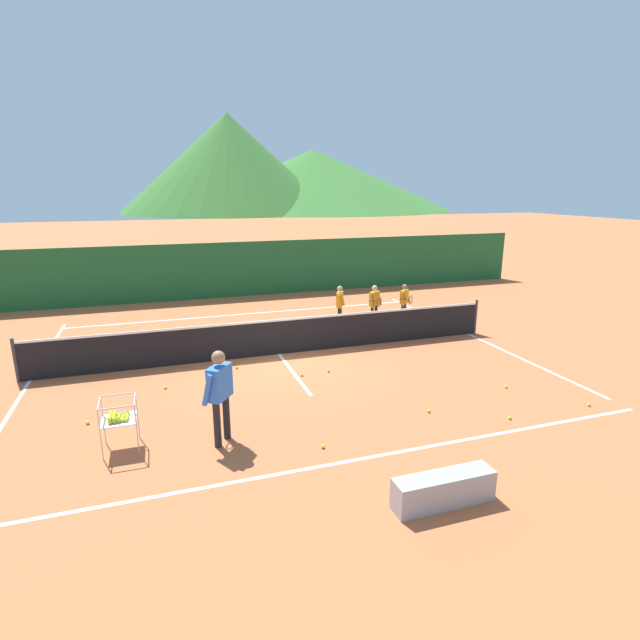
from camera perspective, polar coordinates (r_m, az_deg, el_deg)
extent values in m
plane|color=#BC6038|center=(13.32, -4.77, -3.96)|extent=(120.00, 120.00, 0.00)
cube|color=white|center=(8.48, 4.69, -15.74)|extent=(11.89, 0.08, 0.01)
cube|color=white|center=(17.64, -8.35, 0.72)|extent=(11.89, 0.08, 0.01)
cube|color=white|center=(13.34, -30.55, -6.06)|extent=(0.08, 10.18, 0.01)
cube|color=white|center=(15.74, 16.74, -1.54)|extent=(0.08, 10.18, 0.01)
cube|color=white|center=(13.32, -4.77, -3.94)|extent=(0.08, 5.77, 0.01)
cylinder|color=#333338|center=(13.23, -31.80, -4.00)|extent=(0.08, 0.08, 1.05)
cylinder|color=#333338|center=(15.73, 17.56, 0.36)|extent=(0.08, 0.08, 1.05)
cube|color=black|center=(13.18, -4.81, -2.07)|extent=(12.26, 0.02, 0.92)
cube|color=white|center=(13.05, -4.86, -0.03)|extent=(12.26, 0.03, 0.06)
cylinder|color=black|center=(8.79, -11.82, -11.75)|extent=(0.12, 0.12, 0.84)
cylinder|color=black|center=(9.04, -10.78, -10.91)|extent=(0.12, 0.12, 0.84)
cube|color=blue|center=(8.62, -11.53, -7.07)|extent=(0.49, 0.54, 0.59)
sphere|color=#996B4C|center=(8.46, -11.69, -4.26)|extent=(0.23, 0.23, 0.23)
cylinder|color=blue|center=(8.44, -12.92, -7.90)|extent=(0.24, 0.21, 0.58)
cylinder|color=blue|center=(8.89, -10.83, -6.63)|extent=(0.19, 0.18, 0.58)
torus|color=#262628|center=(9.03, -12.25, -6.70)|extent=(0.19, 0.25, 0.29)
cylinder|color=black|center=(8.91, -10.88, -6.93)|extent=(0.19, 0.16, 0.03)
cylinder|color=black|center=(16.01, 2.35, 0.58)|extent=(0.10, 0.10, 0.65)
cylinder|color=black|center=(15.78, 2.23, 0.36)|extent=(0.10, 0.10, 0.65)
cube|color=orange|center=(15.76, 2.31, 2.41)|extent=(0.34, 0.43, 0.46)
sphere|color=tan|center=(15.69, 2.33, 3.64)|extent=(0.18, 0.18, 0.18)
cylinder|color=orange|center=(15.98, 2.61, 2.48)|extent=(0.19, 0.14, 0.45)
cylinder|color=orange|center=(15.55, 2.32, 2.11)|extent=(0.15, 0.12, 0.45)
cylinder|color=black|center=(16.20, 6.48, 0.66)|extent=(0.10, 0.10, 0.65)
cylinder|color=black|center=(15.99, 6.04, 0.48)|extent=(0.10, 0.10, 0.65)
cube|color=orange|center=(15.97, 6.32, 2.48)|extent=(0.42, 0.37, 0.45)
sphere|color=#DBAD84|center=(15.89, 6.35, 3.69)|extent=(0.18, 0.18, 0.18)
cylinder|color=orange|center=(16.13, 6.88, 2.50)|extent=(0.16, 0.18, 0.44)
cylinder|color=orange|center=(15.77, 6.02, 2.21)|extent=(0.13, 0.15, 0.45)
torus|color=#262628|center=(15.64, 6.86, 2.08)|extent=(0.25, 0.19, 0.29)
cylinder|color=black|center=(15.76, 6.09, 2.21)|extent=(0.15, 0.20, 0.03)
cylinder|color=navy|center=(16.73, 9.79, 0.96)|extent=(0.09, 0.09, 0.63)
cylinder|color=navy|center=(16.51, 9.50, 0.78)|extent=(0.09, 0.09, 0.63)
cube|color=orange|center=(16.50, 9.73, 2.66)|extent=(0.39, 0.38, 0.44)
sphere|color=#996B4C|center=(16.43, 9.78, 3.79)|extent=(0.17, 0.17, 0.17)
cylinder|color=orange|center=(16.68, 10.15, 2.69)|extent=(0.16, 0.17, 0.43)
cylinder|color=orange|center=(16.30, 9.57, 2.40)|extent=(0.14, 0.14, 0.43)
torus|color=#262628|center=(16.21, 10.46, 2.32)|extent=(0.23, 0.21, 0.29)
cylinder|color=black|center=(16.29, 9.65, 2.42)|extent=(0.17, 0.18, 0.03)
cylinder|color=#B7B7BC|center=(9.46, -23.79, -10.58)|extent=(0.02, 0.02, 0.89)
cylinder|color=#B7B7BC|center=(9.42, -20.35, -10.35)|extent=(0.02, 0.02, 0.89)
cylinder|color=#B7B7BC|center=(8.96, -24.08, -12.09)|extent=(0.02, 0.02, 0.89)
cylinder|color=#B7B7BC|center=(8.91, -20.43, -11.86)|extent=(0.02, 0.02, 0.89)
cube|color=#B7B7BC|center=(9.14, -22.23, -10.61)|extent=(0.56, 0.56, 0.01)
cube|color=#B7B7BC|center=(9.26, -22.35, -7.98)|extent=(0.56, 0.02, 0.02)
cube|color=#B7B7BC|center=(8.75, -22.55, -9.37)|extent=(0.56, 0.02, 0.02)
cube|color=#B7B7BC|center=(9.03, -24.23, -8.78)|extent=(0.02, 0.56, 0.02)
cube|color=#B7B7BC|center=(8.98, -20.65, -8.53)|extent=(0.02, 0.56, 0.02)
sphere|color=yellow|center=(9.02, -23.13, -10.82)|extent=(0.07, 0.07, 0.07)
sphere|color=yellow|center=(9.08, -23.12, -10.61)|extent=(0.07, 0.07, 0.07)
sphere|color=yellow|center=(9.14, -23.10, -10.46)|extent=(0.07, 0.07, 0.07)
sphere|color=yellow|center=(9.20, -23.05, -10.32)|extent=(0.07, 0.07, 0.07)
sphere|color=yellow|center=(9.25, -23.02, -10.13)|extent=(0.07, 0.07, 0.07)
sphere|color=yellow|center=(9.02, -22.70, -10.81)|extent=(0.07, 0.07, 0.07)
sphere|color=yellow|center=(9.07, -22.69, -10.62)|extent=(0.07, 0.07, 0.07)
sphere|color=yellow|center=(9.13, -22.67, -10.44)|extent=(0.07, 0.07, 0.07)
sphere|color=yellow|center=(9.20, -22.67, -10.29)|extent=(0.07, 0.07, 0.07)
sphere|color=yellow|center=(9.25, -22.60, -10.11)|extent=(0.07, 0.07, 0.07)
sphere|color=yellow|center=(9.01, -22.26, -10.74)|extent=(0.07, 0.07, 0.07)
sphere|color=yellow|center=(9.07, -22.24, -10.55)|extent=(0.07, 0.07, 0.07)
sphere|color=yellow|center=(9.12, -22.24, -10.40)|extent=(0.07, 0.07, 0.07)
sphere|color=yellow|center=(9.18, -22.25, -10.24)|extent=(0.07, 0.07, 0.07)
sphere|color=yellow|center=(9.24, -22.24, -10.09)|extent=(0.07, 0.07, 0.07)
sphere|color=yellow|center=(9.00, -21.85, -10.72)|extent=(0.07, 0.07, 0.07)
sphere|color=yellow|center=(9.06, -21.88, -10.57)|extent=(0.07, 0.07, 0.07)
sphere|color=yellow|center=(9.12, -21.81, -10.38)|extent=(0.07, 0.07, 0.07)
sphere|color=yellow|center=(9.18, -21.82, -10.21)|extent=(0.07, 0.07, 0.07)
sphere|color=yellow|center=(9.24, -21.84, -10.06)|extent=(0.07, 0.07, 0.07)
sphere|color=yellow|center=(8.99, -21.50, -10.71)|extent=(0.07, 0.07, 0.07)
sphere|color=yellow|center=(9.06, -21.42, -10.52)|extent=(0.07, 0.07, 0.07)
sphere|color=yellow|center=(9.11, -21.40, -10.37)|extent=(0.07, 0.07, 0.07)
sphere|color=yellow|center=(9.17, -21.43, -10.20)|extent=(0.07, 0.07, 0.07)
sphere|color=yellow|center=(9.24, -21.38, -10.01)|extent=(0.07, 0.07, 0.07)
sphere|color=yellow|center=(9.00, -23.18, -10.49)|extent=(0.07, 0.07, 0.07)
sphere|color=yellow|center=(9.06, -23.10, -10.34)|extent=(0.07, 0.07, 0.07)
sphere|color=yellow|center=(9.11, -23.11, -10.15)|extent=(0.07, 0.07, 0.07)
sphere|color=yellow|center=(9.18, -23.08, -9.97)|extent=(0.07, 0.07, 0.07)
sphere|color=yellow|center=(9.24, -23.07, -9.83)|extent=(0.07, 0.07, 0.07)
sphere|color=yellow|center=(8.99, -22.75, -10.50)|extent=(0.07, 0.07, 0.07)
sphere|color=yellow|center=(9.05, -22.73, -10.32)|extent=(0.07, 0.07, 0.07)
sphere|color=yellow|center=(9.11, -22.73, -10.15)|extent=(0.07, 0.07, 0.07)
sphere|color=yellow|center=(9.17, -22.64, -9.98)|extent=(0.07, 0.07, 0.07)
sphere|color=yellow|center=(9.22, -22.64, -9.82)|extent=(0.07, 0.07, 0.07)
sphere|color=yellow|center=(8.99, -22.34, -10.47)|extent=(0.07, 0.07, 0.07)
sphere|color=yellow|center=(10.49, -25.31, -10.68)|extent=(0.07, 0.07, 0.07)
sphere|color=yellow|center=(11.63, 28.68, -8.59)|extent=(0.07, 0.07, 0.07)
sphere|color=yellow|center=(8.74, 0.34, -14.42)|extent=(0.07, 0.07, 0.07)
sphere|color=yellow|center=(12.01, 0.98, -5.90)|extent=(0.07, 0.07, 0.07)
sphere|color=yellow|center=(11.87, 20.73, -7.20)|extent=(0.07, 0.07, 0.07)
sphere|color=yellow|center=(10.38, 21.11, -10.50)|extent=(0.07, 0.07, 0.07)
sphere|color=yellow|center=(11.77, -2.12, -6.36)|extent=(0.07, 0.07, 0.07)
sphere|color=yellow|center=(10.21, 12.47, -10.23)|extent=(0.07, 0.07, 0.07)
sphere|color=yellow|center=(12.40, -9.61, -5.43)|extent=(0.07, 0.07, 0.07)
sphere|color=yellow|center=(11.59, -17.47, -7.45)|extent=(0.07, 0.07, 0.07)
cube|color=#1E5B2D|center=(20.33, -10.02, 5.76)|extent=(26.16, 0.08, 2.22)
cube|color=#99999E|center=(7.53, 14.10, -18.49)|extent=(1.50, 0.36, 0.46)
cone|color=#38702D|center=(91.05, -10.52, 17.39)|extent=(37.30, 37.30, 16.62)
cone|color=#38702D|center=(100.37, -0.83, 15.90)|extent=(53.50, 53.50, 11.38)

